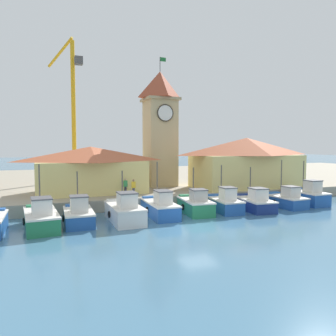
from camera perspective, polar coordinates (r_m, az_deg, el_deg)
The scene contains 17 objects.
ground_plane at distance 23.33m, azimuth 5.24°, elevation -10.18°, with size 300.00×300.00×0.00m, color teal.
quay_wharf at distance 48.89m, azimuth -9.03°, elevation -2.16°, with size 120.00×40.00×1.04m, color #9E937F.
fishing_boat_left_outer at distance 24.21m, azimuth -21.24°, elevation -8.06°, with size 2.46×5.26×4.37m.
fishing_boat_left_inner at distance 24.68m, azimuth -15.33°, elevation -7.82°, with size 2.17×4.35×3.79m.
fishing_boat_mid_left at distance 24.78m, azimuth -7.57°, elevation -7.46°, with size 2.25×4.98×3.78m.
fishing_boat_center at distance 26.37m, azimuth -1.44°, elevation -6.82°, with size 2.06×5.09×4.37m.
fishing_boat_mid_right at distance 27.57m, azimuth 4.80°, elevation -6.38°, with size 2.46×4.49×3.82m.
fishing_boat_right_inner at distance 28.80m, azimuth 9.74°, elevation -6.01°, with size 2.23×4.46×3.98m.
fishing_boat_right_outer at distance 29.96m, azimuth 14.68°, elevation -5.79°, with size 2.55×4.84×3.74m.
fishing_boat_far_right at distance 32.27m, azimuth 19.74°, elevation -5.20°, with size 2.28×4.24×4.33m.
fishing_boat_end_right at distance 34.46m, azimuth 23.08°, elevation -4.48°, with size 2.16×4.19×4.19m.
clock_tower at distance 37.75m, azimuth -1.38°, elevation 7.37°, with size 3.73×3.73×14.63m.
warehouse_left at distance 33.16m, azimuth -13.28°, elevation -0.18°, with size 10.61×6.21×4.54m.
warehouse_right at distance 37.56m, azimuth 13.48°, elevation 1.04°, with size 12.07×6.13×5.49m.
port_crane_near at distance 45.33m, azimuth -16.13°, elevation 6.80°, with size 4.17×6.15×18.77m.
dock_worker_near_tower at distance 30.55m, azimuth -7.42°, elevation -3.24°, with size 0.34×0.22×1.62m.
dock_worker_along_quay at distance 29.55m, azimuth -6.03°, elevation -3.47°, with size 0.34×0.22×1.62m.
Camera 1 is at (-10.03, -20.29, 5.69)m, focal length 35.00 mm.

